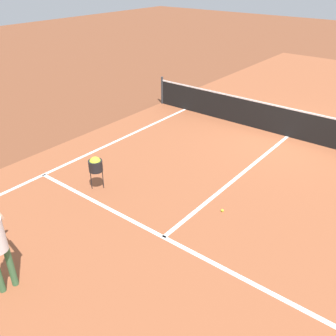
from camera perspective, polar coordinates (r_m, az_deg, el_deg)
name	(u,v)px	position (r m, az deg, el deg)	size (l,w,h in m)	color
ground_plane	(287,137)	(12.57, 18.05, 4.66)	(60.00, 60.00, 0.00)	brown
court_surface_inbounds	(287,137)	(12.57, 18.05, 4.66)	(10.62, 24.40, 0.00)	#9E5433
line_sideline_left	(58,168)	(10.51, -16.76, -0.02)	(0.10, 11.89, 0.01)	white
line_service_near	(164,237)	(7.66, -0.70, -10.69)	(8.22, 0.10, 0.01)	white
line_center_service	(239,175)	(9.90, 11.03, -1.15)	(0.10, 6.40, 0.01)	white
net	(290,122)	(12.38, 18.39, 6.73)	(10.58, 0.09, 1.07)	#33383D
ball_hopper	(95,165)	(9.02, -11.20, 0.53)	(0.34, 0.34, 0.87)	black
tennis_ball_mid_court	(222,210)	(8.44, 8.43, -6.53)	(0.07, 0.07, 0.07)	#CCE033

